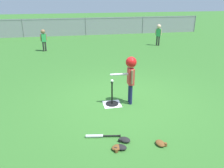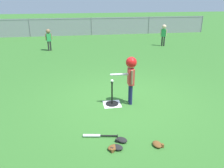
{
  "view_description": "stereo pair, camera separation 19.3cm",
  "coord_description": "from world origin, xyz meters",
  "px_view_note": "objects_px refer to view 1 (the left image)",
  "views": [
    {
      "loc": [
        -1.39,
        -5.31,
        2.61
      ],
      "look_at": [
        -0.34,
        -0.13,
        0.55
      ],
      "focal_mm": 37.08,
      "sensor_mm": 36.0,
      "label": 1
    },
    {
      "loc": [
        -1.2,
        -5.34,
        2.61
      ],
      "look_at": [
        -0.34,
        -0.13,
        0.55
      ],
      "focal_mm": 37.08,
      "sensor_mm": 36.0,
      "label": 2
    }
  ],
  "objects_px": {
    "glove_by_plate": "(117,148)",
    "glove_outfield_drop": "(121,147)",
    "glove_near_bats": "(161,143)",
    "fielder_deep_right": "(158,32)",
    "batter_child": "(131,71)",
    "spare_bat_silver": "(98,136)",
    "fielder_deep_center": "(43,37)",
    "glove_tossed_aside": "(125,140)",
    "baseball_on_tee": "(112,81)",
    "batting_tee": "(112,101)"
  },
  "relations": [
    {
      "from": "batter_child",
      "to": "glove_near_bats",
      "type": "bearing_deg",
      "value": -87.25
    },
    {
      "from": "fielder_deep_center",
      "to": "glove_outfield_drop",
      "type": "distance_m",
      "value": 8.41
    },
    {
      "from": "baseball_on_tee",
      "to": "glove_outfield_drop",
      "type": "height_order",
      "value": "baseball_on_tee"
    },
    {
      "from": "batting_tee",
      "to": "fielder_deep_right",
      "type": "relative_size",
      "value": 0.53
    },
    {
      "from": "spare_bat_silver",
      "to": "glove_near_bats",
      "type": "distance_m",
      "value": 1.2
    },
    {
      "from": "baseball_on_tee",
      "to": "glove_tossed_aside",
      "type": "distance_m",
      "value": 1.71
    },
    {
      "from": "fielder_deep_right",
      "to": "spare_bat_silver",
      "type": "xyz_separation_m",
      "value": [
        -4.39,
        -7.9,
        -0.7
      ]
    },
    {
      "from": "spare_bat_silver",
      "to": "fielder_deep_right",
      "type": "bearing_deg",
      "value": 60.95
    },
    {
      "from": "baseball_on_tee",
      "to": "glove_near_bats",
      "type": "bearing_deg",
      "value": -73.51
    },
    {
      "from": "baseball_on_tee",
      "to": "spare_bat_silver",
      "type": "bearing_deg",
      "value": -111.97
    },
    {
      "from": "fielder_deep_center",
      "to": "glove_near_bats",
      "type": "relative_size",
      "value": 4.36
    },
    {
      "from": "batter_child",
      "to": "fielder_deep_center",
      "type": "bearing_deg",
      "value": 111.61
    },
    {
      "from": "glove_outfield_drop",
      "to": "batting_tee",
      "type": "bearing_deg",
      "value": 83.48
    },
    {
      "from": "spare_bat_silver",
      "to": "glove_near_bats",
      "type": "height_order",
      "value": "glove_near_bats"
    },
    {
      "from": "batter_child",
      "to": "glove_by_plate",
      "type": "bearing_deg",
      "value": -112.11
    },
    {
      "from": "fielder_deep_center",
      "to": "fielder_deep_right",
      "type": "relative_size",
      "value": 0.93
    },
    {
      "from": "spare_bat_silver",
      "to": "glove_near_bats",
      "type": "relative_size",
      "value": 2.81
    },
    {
      "from": "baseball_on_tee",
      "to": "glove_tossed_aside",
      "type": "xyz_separation_m",
      "value": [
        -0.08,
        -1.6,
        -0.6
      ]
    },
    {
      "from": "fielder_deep_center",
      "to": "batting_tee",
      "type": "bearing_deg",
      "value": -71.97
    },
    {
      "from": "baseball_on_tee",
      "to": "spare_bat_silver",
      "type": "height_order",
      "value": "baseball_on_tee"
    },
    {
      "from": "batter_child",
      "to": "baseball_on_tee",
      "type": "bearing_deg",
      "value": 177.28
    },
    {
      "from": "batter_child",
      "to": "glove_near_bats",
      "type": "distance_m",
      "value": 2.01
    },
    {
      "from": "fielder_deep_right",
      "to": "spare_bat_silver",
      "type": "height_order",
      "value": "fielder_deep_right"
    },
    {
      "from": "fielder_deep_center",
      "to": "glove_near_bats",
      "type": "xyz_separation_m",
      "value": [
        2.62,
        -8.2,
        -0.64
      ]
    },
    {
      "from": "glove_tossed_aside",
      "to": "baseball_on_tee",
      "type": "bearing_deg",
      "value": 87.18
    },
    {
      "from": "batting_tee",
      "to": "fielder_deep_center",
      "type": "height_order",
      "value": "fielder_deep_center"
    },
    {
      "from": "batter_child",
      "to": "spare_bat_silver",
      "type": "distance_m",
      "value": 1.89
    },
    {
      "from": "batter_child",
      "to": "glove_by_plate",
      "type": "xyz_separation_m",
      "value": [
        -0.73,
        -1.79,
        -0.83
      ]
    },
    {
      "from": "batter_child",
      "to": "glove_by_plate",
      "type": "height_order",
      "value": "batter_child"
    },
    {
      "from": "baseball_on_tee",
      "to": "fielder_deep_center",
      "type": "xyz_separation_m",
      "value": [
        -2.07,
        6.36,
        0.04
      ]
    },
    {
      "from": "spare_bat_silver",
      "to": "glove_by_plate",
      "type": "bearing_deg",
      "value": -56.78
    },
    {
      "from": "glove_by_plate",
      "to": "glove_outfield_drop",
      "type": "height_order",
      "value": "same"
    },
    {
      "from": "batter_child",
      "to": "glove_tossed_aside",
      "type": "xyz_separation_m",
      "value": [
        -0.54,
        -1.58,
        -0.83
      ]
    },
    {
      "from": "fielder_deep_right",
      "to": "glove_near_bats",
      "type": "distance_m",
      "value": 9.02
    },
    {
      "from": "fielder_deep_right",
      "to": "glove_tossed_aside",
      "type": "bearing_deg",
      "value": -115.7
    },
    {
      "from": "batting_tee",
      "to": "baseball_on_tee",
      "type": "xyz_separation_m",
      "value": [
        -0.0,
        0.0,
        0.55
      ]
    },
    {
      "from": "fielder_deep_center",
      "to": "glove_outfield_drop",
      "type": "bearing_deg",
      "value": -77.16
    },
    {
      "from": "fielder_deep_right",
      "to": "glove_near_bats",
      "type": "height_order",
      "value": "fielder_deep_right"
    },
    {
      "from": "baseball_on_tee",
      "to": "spare_bat_silver",
      "type": "xyz_separation_m",
      "value": [
        -0.55,
        -1.37,
        -0.61
      ]
    },
    {
      "from": "batter_child",
      "to": "glove_tossed_aside",
      "type": "relative_size",
      "value": 4.53
    },
    {
      "from": "spare_bat_silver",
      "to": "fielder_deep_center",
      "type": "bearing_deg",
      "value": 101.09
    },
    {
      "from": "batter_child",
      "to": "glove_tossed_aside",
      "type": "height_order",
      "value": "batter_child"
    },
    {
      "from": "batter_child",
      "to": "fielder_deep_center",
      "type": "height_order",
      "value": "batter_child"
    },
    {
      "from": "fielder_deep_right",
      "to": "glove_outfield_drop",
      "type": "xyz_separation_m",
      "value": [
        -4.04,
        -8.34,
        -0.69
      ]
    },
    {
      "from": "batting_tee",
      "to": "spare_bat_silver",
      "type": "relative_size",
      "value": 0.88
    },
    {
      "from": "glove_near_bats",
      "to": "fielder_deep_right",
      "type": "bearing_deg",
      "value": 68.55
    },
    {
      "from": "batter_child",
      "to": "spare_bat_silver",
      "type": "xyz_separation_m",
      "value": [
        -1.01,
        -1.35,
        -0.84
      ]
    },
    {
      "from": "batter_child",
      "to": "batting_tee",
      "type": "bearing_deg",
      "value": 177.28
    },
    {
      "from": "glove_tossed_aside",
      "to": "glove_outfield_drop",
      "type": "height_order",
      "value": "same"
    },
    {
      "from": "batter_child",
      "to": "glove_near_bats",
      "type": "height_order",
      "value": "batter_child"
    }
  ]
}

